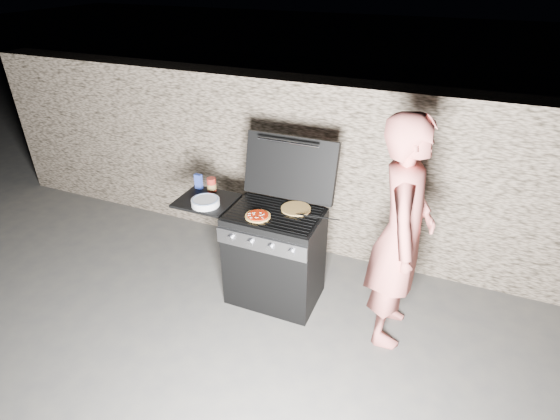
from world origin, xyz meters
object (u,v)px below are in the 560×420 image
at_px(sauce_jar, 212,184).
at_px(person, 401,235).
at_px(gas_grill, 250,250).
at_px(pizza_topped, 258,216).

distance_m(sauce_jar, person, 1.77).
height_order(gas_grill, sauce_jar, sauce_jar).
bearing_deg(pizza_topped, person, 5.00).
relative_size(gas_grill, person, 0.70).
height_order(gas_grill, person, person).
distance_m(gas_grill, person, 1.40).
height_order(gas_grill, pizza_topped, pizza_topped).
bearing_deg(sauce_jar, person, -5.92).
distance_m(gas_grill, sauce_jar, 0.71).
bearing_deg(person, gas_grill, 84.43).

